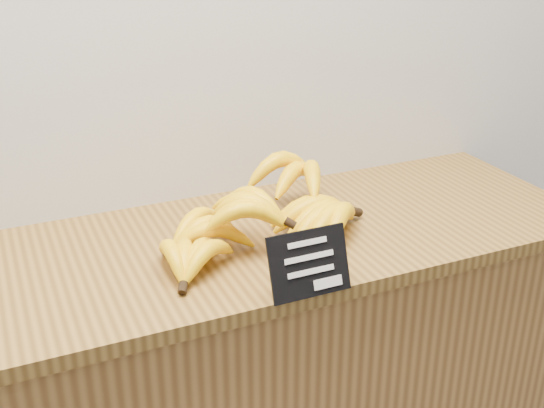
{
  "coord_description": "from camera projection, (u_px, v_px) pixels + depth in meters",
  "views": [
    {
      "loc": [
        -0.4,
        1.54,
        1.58
      ],
      "look_at": [
        0.11,
        2.7,
        1.02
      ],
      "focal_mm": 45.0,
      "sensor_mm": 36.0,
      "label": 1
    }
  ],
  "objects": [
    {
      "name": "counter_top",
      "position": [
        263.0,
        240.0,
        1.48
      ],
      "size": [
        1.47,
        0.54,
        0.03
      ],
      "primitive_type": "cube",
      "color": "brown",
      "rests_on": "counter"
    },
    {
      "name": "banana_pile",
      "position": [
        267.0,
        214.0,
        1.43
      ],
      "size": [
        0.54,
        0.32,
        0.12
      ],
      "color": "yellow",
      "rests_on": "counter_top"
    },
    {
      "name": "chalkboard_sign",
      "position": [
        309.0,
        264.0,
        1.23
      ],
      "size": [
        0.15,
        0.05,
        0.12
      ],
      "primitive_type": "cube",
      "rotation": [
        -0.33,
        0.0,
        0.0
      ],
      "color": "black",
      "rests_on": "counter_top"
    }
  ]
}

